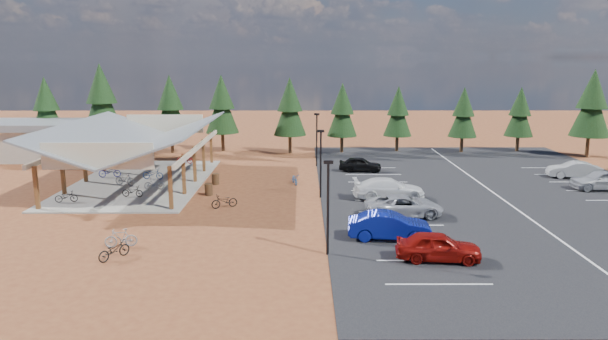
# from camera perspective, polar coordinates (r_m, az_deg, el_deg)

# --- Properties ---
(ground) EXTENTS (140.00, 140.00, 0.00)m
(ground) POSITION_cam_1_polar(r_m,az_deg,el_deg) (39.03, -5.53, -3.65)
(ground) COLOR brown
(ground) RESTS_ON ground
(asphalt_lot) EXTENTS (27.00, 44.00, 0.04)m
(asphalt_lot) POSITION_cam_1_polar(r_m,az_deg,el_deg) (44.29, 19.45, -2.39)
(asphalt_lot) COLOR black
(asphalt_lot) RESTS_ON ground
(concrete_pad) EXTENTS (10.60, 18.60, 0.10)m
(concrete_pad) POSITION_cam_1_polar(r_m,az_deg,el_deg) (47.64, -16.80, -1.22)
(concrete_pad) COLOR gray
(concrete_pad) RESTS_ON ground
(bike_pavilion) EXTENTS (11.65, 19.40, 4.97)m
(bike_pavilion) POSITION_cam_1_polar(r_m,az_deg,el_deg) (46.97, -17.07, 3.27)
(bike_pavilion) COLOR brown
(bike_pavilion) RESTS_ON concrete_pad
(outbuilding) EXTENTS (11.00, 7.00, 3.90)m
(outbuilding) POSITION_cam_1_polar(r_m,az_deg,el_deg) (62.54, -26.42, 2.90)
(outbuilding) COLOR #ADA593
(outbuilding) RESTS_ON ground
(lamp_post_0) EXTENTS (0.50, 0.25, 5.14)m
(lamp_post_0) POSITION_cam_1_polar(r_m,az_deg,el_deg) (28.45, 2.54, -3.25)
(lamp_post_0) COLOR black
(lamp_post_0) RESTS_ON ground
(lamp_post_1) EXTENTS (0.50, 0.25, 5.14)m
(lamp_post_1) POSITION_cam_1_polar(r_m,az_deg,el_deg) (40.15, 1.77, 1.19)
(lamp_post_1) COLOR black
(lamp_post_1) RESTS_ON ground
(lamp_post_2) EXTENTS (0.50, 0.25, 5.14)m
(lamp_post_2) POSITION_cam_1_polar(r_m,az_deg,el_deg) (51.99, 1.35, 3.62)
(lamp_post_2) COLOR black
(lamp_post_2) RESTS_ON ground
(trash_bin_0) EXTENTS (0.60, 0.60, 0.90)m
(trash_bin_0) POSITION_cam_1_polar(r_m,az_deg,el_deg) (41.98, -10.01, -2.04)
(trash_bin_0) COLOR #422A17
(trash_bin_0) RESTS_ON ground
(trash_bin_1) EXTENTS (0.60, 0.60, 0.90)m
(trash_bin_1) POSITION_cam_1_polar(r_m,az_deg,el_deg) (45.48, -9.29, -0.95)
(trash_bin_1) COLOR #422A17
(trash_bin_1) RESTS_ON ground
(pine_0) EXTENTS (3.57, 3.57, 8.32)m
(pine_0) POSITION_cam_1_polar(r_m,az_deg,el_deg) (65.91, -25.50, 6.06)
(pine_0) COLOR #382314
(pine_0) RESTS_ON ground
(pine_1) EXTENTS (4.19, 4.19, 9.77)m
(pine_1) POSITION_cam_1_polar(r_m,az_deg,el_deg) (63.11, -20.54, 7.06)
(pine_1) COLOR #382314
(pine_1) RESTS_ON ground
(pine_2) EXTENTS (3.67, 3.67, 8.54)m
(pine_2) POSITION_cam_1_polar(r_m,az_deg,el_deg) (61.03, -13.89, 6.61)
(pine_2) COLOR #382314
(pine_2) RESTS_ON ground
(pine_3) EXTENTS (3.66, 3.66, 8.53)m
(pine_3) POSITION_cam_1_polar(r_m,az_deg,el_deg) (61.08, -8.66, 6.82)
(pine_3) COLOR #382314
(pine_3) RESTS_ON ground
(pine_4) EXTENTS (3.55, 3.55, 8.28)m
(pine_4) POSITION_cam_1_polar(r_m,az_deg,el_deg) (59.02, -1.50, 6.63)
(pine_4) COLOR #382314
(pine_4) RESTS_ON ground
(pine_5) EXTENTS (3.29, 3.29, 7.66)m
(pine_5) POSITION_cam_1_polar(r_m,az_deg,el_deg) (59.57, 4.05, 6.29)
(pine_5) COLOR #382314
(pine_5) RESTS_ON ground
(pine_6) EXTENTS (3.13, 3.13, 7.28)m
(pine_6) POSITION_cam_1_polar(r_m,az_deg,el_deg) (61.09, 9.87, 6.06)
(pine_6) COLOR #382314
(pine_6) RESTS_ON ground
(pine_7) EXTENTS (3.10, 3.10, 7.22)m
(pine_7) POSITION_cam_1_polar(r_m,az_deg,el_deg) (62.09, 16.44, 5.81)
(pine_7) COLOR #382314
(pine_7) RESTS_ON ground
(pine_8) EXTENTS (3.09, 3.09, 7.20)m
(pine_8) POSITION_cam_1_polar(r_m,az_deg,el_deg) (64.70, 21.78, 5.66)
(pine_8) COLOR #382314
(pine_8) RESTS_ON ground
(pine_13) EXTENTS (3.95, 3.95, 9.21)m
(pine_13) POSITION_cam_1_polar(r_m,az_deg,el_deg) (63.92, 28.05, 6.17)
(pine_13) COLOR #382314
(pine_13) RESTS_ON ground
(bike_0) EXTENTS (1.64, 0.84, 0.82)m
(bike_0) POSITION_cam_1_polar(r_m,az_deg,el_deg) (42.63, -23.74, -2.58)
(bike_0) COLOR black
(bike_0) RESTS_ON concrete_pad
(bike_1) EXTENTS (1.92, 1.08, 1.11)m
(bike_1) POSITION_cam_1_polar(r_m,az_deg,el_deg) (46.31, -18.33, -0.91)
(bike_1) COLOR gray
(bike_1) RESTS_ON concrete_pad
(bike_2) EXTENTS (1.95, 0.86, 0.99)m
(bike_2) POSITION_cam_1_polar(r_m,az_deg,el_deg) (50.03, -19.77, -0.16)
(bike_2) COLOR navy
(bike_2) RESTS_ON concrete_pad
(bike_3) EXTENTS (1.62, 0.88, 0.94)m
(bike_3) POSITION_cam_1_polar(r_m,az_deg,el_deg) (54.54, -17.42, 0.91)
(bike_3) COLOR maroon
(bike_3) RESTS_ON concrete_pad
(bike_4) EXTENTS (1.69, 0.79, 0.85)m
(bike_4) POSITION_cam_1_polar(r_m,az_deg,el_deg) (42.48, -17.61, -2.15)
(bike_4) COLOR black
(bike_4) RESTS_ON concrete_pad
(bike_5) EXTENTS (1.63, 0.62, 0.95)m
(bike_5) POSITION_cam_1_polar(r_m,az_deg,el_deg) (44.33, -15.48, -1.39)
(bike_5) COLOR #94959C
(bike_5) RESTS_ON concrete_pad
(bike_6) EXTENTS (1.92, 0.94, 0.97)m
(bike_6) POSITION_cam_1_polar(r_m,az_deg,el_deg) (48.08, -15.62, -0.38)
(bike_6) COLOR navy
(bike_6) RESTS_ON concrete_pad
(bike_7) EXTENTS (1.60, 0.52, 0.95)m
(bike_7) POSITION_cam_1_polar(r_m,az_deg,el_deg) (54.41, -12.43, 1.15)
(bike_7) COLOR maroon
(bike_7) RESTS_ON concrete_pad
(bike_12) EXTENTS (1.63, 1.92, 0.99)m
(bike_12) POSITION_cam_1_polar(r_m,az_deg,el_deg) (30.22, -19.38, -7.94)
(bike_12) COLOR black
(bike_12) RESTS_ON ground
(bike_13) EXTENTS (1.82, 0.89, 1.05)m
(bike_13) POSITION_cam_1_polar(r_m,az_deg,el_deg) (31.90, -18.72, -6.80)
(bike_13) COLOR gray
(bike_13) RESTS_ON ground
(bike_14) EXTENTS (0.92, 1.68, 0.84)m
(bike_14) POSITION_cam_1_polar(r_m,az_deg,el_deg) (45.01, -0.98, -0.97)
(bike_14) COLOR #1C4F90
(bike_14) RESTS_ON ground
(bike_16) EXTENTS (1.96, 1.38, 0.98)m
(bike_16) POSITION_cam_1_polar(r_m,az_deg,el_deg) (38.33, -8.37, -3.25)
(bike_16) COLOR black
(bike_16) RESTS_ON ground
(car_0) EXTENTS (4.49, 2.18, 1.48)m
(car_0) POSITION_cam_1_polar(r_m,az_deg,el_deg) (29.06, 13.95, -7.81)
(car_0) COLOR maroon
(car_0) RESTS_ON asphalt_lot
(car_1) EXTENTS (4.88, 2.04, 1.57)m
(car_1) POSITION_cam_1_polar(r_m,az_deg,el_deg) (31.75, 8.98, -5.82)
(car_1) COLOR navy
(car_1) RESTS_ON asphalt_lot
(car_2) EXTENTS (5.27, 2.75, 1.42)m
(car_2) POSITION_cam_1_polar(r_m,az_deg,el_deg) (36.39, 10.52, -3.72)
(car_2) COLOR #95979D
(car_2) RESTS_ON asphalt_lot
(car_3) EXTENTS (5.37, 2.38, 1.53)m
(car_3) POSITION_cam_1_polar(r_m,az_deg,el_deg) (40.65, 8.92, -1.94)
(car_3) COLOR white
(car_3) RESTS_ON asphalt_lot
(car_4) EXTENTS (4.03, 1.96, 1.33)m
(car_4) POSITION_cam_1_polar(r_m,az_deg,el_deg) (50.09, 5.93, 0.61)
(car_4) COLOR black
(car_4) RESTS_ON asphalt_lot
(car_8) EXTENTS (4.64, 1.87, 1.58)m
(car_8) POSITION_cam_1_polar(r_m,az_deg,el_deg) (48.97, 28.82, -0.91)
(car_8) COLOR #A1A3AA
(car_8) RESTS_ON asphalt_lot
(car_9) EXTENTS (4.52, 2.26, 1.42)m
(car_9) POSITION_cam_1_polar(r_m,az_deg,el_deg) (52.63, 26.53, 0.02)
(car_9) COLOR #B3B3B3
(car_9) RESTS_ON asphalt_lot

